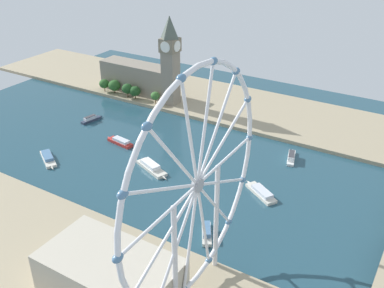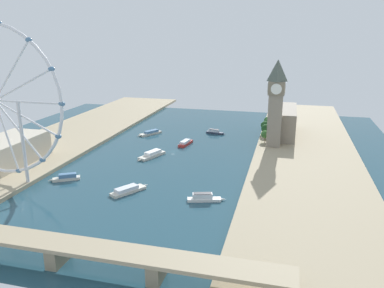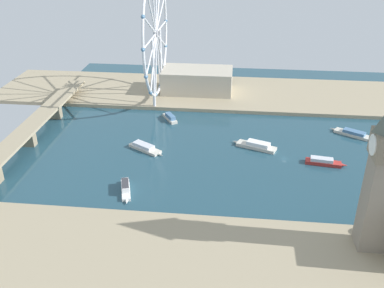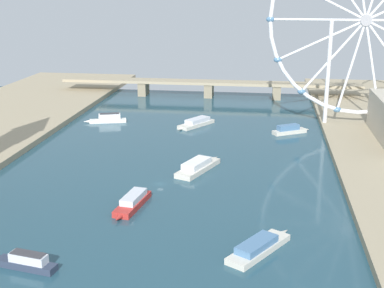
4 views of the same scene
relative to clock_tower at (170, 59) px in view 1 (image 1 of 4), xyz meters
The scene contains 15 objects.
ground_plane 105.64m from the clock_tower, 20.15° to the left, with size 409.40×409.40×0.00m, color #234756.
riverbank_left 62.13m from the clock_tower, 132.23° to the left, with size 90.00×520.00×3.00m, color tan.
riverbank_right 216.45m from the clock_tower, ahead, with size 90.00×520.00×3.00m, color tan.
clock_tower is the anchor object (origin of this frame).
parliament_block 54.35m from the clock_tower, 101.09° to the right, with size 22.00×75.52×27.89m, color gray.
tree_row_embankment 60.05m from the clock_tower, 79.75° to the right, with size 13.95×70.41×13.80m.
ferris_wheel 230.93m from the clock_tower, 36.70° to the left, with size 108.62×3.20×111.49m.
riverside_hall 235.17m from the clock_tower, 26.71° to the left, with size 36.54×64.21×20.87m, color #BCB29E.
tour_boat_0 94.85m from the clock_tower, ahead, with size 9.64×27.57×4.64m.
tour_boat_1 194.48m from the clock_tower, 39.69° to the left, with size 21.73×15.12×5.06m.
tour_boat_2 87.42m from the clock_tower, 32.34° to the right, with size 22.40×7.73×5.11m.
tour_boat_3 143.26m from the clock_tower, 73.95° to the left, with size 25.71×10.96×5.58m.
tour_boat_4 140.32m from the clock_tower, ahead, with size 20.19×28.83×4.22m.
tour_boat_5 123.23m from the clock_tower, 26.68° to the left, with size 17.86×32.92×5.08m.
tour_boat_6 165.58m from the clock_tower, 54.93° to the left, with size 20.05×28.00×4.36m.
Camera 1 is at (231.20, 185.02, 164.60)m, focal length 41.88 mm.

